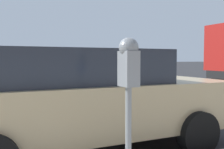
% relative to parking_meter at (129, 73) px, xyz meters
% --- Properties ---
extents(ground_plane, '(220.00, 220.00, 0.00)m').
position_rel_parking_meter_xyz_m(ground_plane, '(2.51, 0.05, -1.25)').
color(ground_plane, '#2B2B2D').
extents(parking_meter, '(0.21, 0.19, 1.42)m').
position_rel_parking_meter_xyz_m(parking_meter, '(0.00, 0.00, 0.00)').
color(parking_meter, gray).
rests_on(parking_meter, sidewalk).
extents(car_tan, '(2.16, 4.47, 1.53)m').
position_rel_parking_meter_xyz_m(car_tan, '(1.60, -0.12, -0.44)').
color(car_tan, tan).
rests_on(car_tan, ground_plane).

